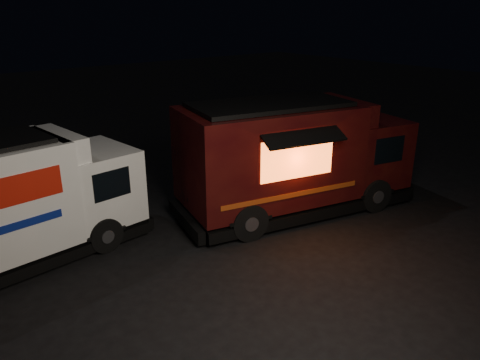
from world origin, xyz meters
The scene contains 3 objects.
ground centered at (0.00, 0.00, 0.00)m, with size 80.00×80.00×0.00m, color black.
white_truck centered at (-3.64, 3.29, 1.54)m, with size 6.79×2.32×3.08m, color white, non-canonical shape.
red_truck centered at (3.97, 1.32, 1.68)m, with size 7.21×2.65×3.35m, color #3B0E0A, non-canonical shape.
Camera 1 is at (-5.58, -7.80, 5.80)m, focal length 35.00 mm.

